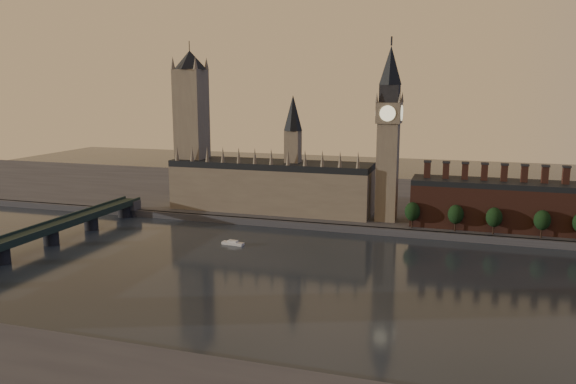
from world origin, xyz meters
The scene contains 12 objects.
ground centered at (0.00, 0.00, 0.00)m, with size 900.00×900.00×0.00m, color black.
north_bank centered at (0.00, 178.04, 2.00)m, with size 900.00×182.00×4.00m.
palace_of_westminster centered at (-64.41, 114.91, 21.63)m, with size 130.00×30.30×74.00m.
victoria_tower centered at (-120.00, 115.00, 59.09)m, with size 24.00×24.00×108.00m.
big_ben centered at (10.00, 110.00, 56.83)m, with size 15.00×15.00×107.00m.
chimney_block centered at (80.00, 110.00, 17.82)m, with size 110.00×25.00×37.00m.
embankment_tree_0 centered at (26.70, 95.27, 13.47)m, with size 8.60×8.60×14.88m.
embankment_tree_1 centered at (50.25, 95.25, 13.47)m, with size 8.60×8.60×14.88m.
embankment_tree_2 centered at (70.20, 94.10, 13.47)m, with size 8.60×8.60×14.88m.
embankment_tree_3 centered at (94.22, 94.57, 13.47)m, with size 8.60×8.60×14.88m.
westminster_bridge centered at (-155.00, -2.70, 7.44)m, with size 14.00×200.00×11.55m.
river_boat centered at (-62.28, 45.58, 0.93)m, with size 12.39×4.66×2.42m.
Camera 1 is at (52.26, -221.12, 82.52)m, focal length 35.00 mm.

